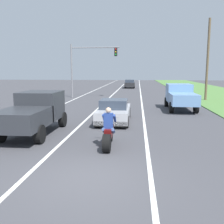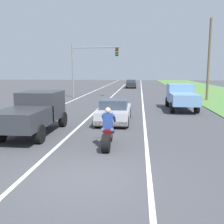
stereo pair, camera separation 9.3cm
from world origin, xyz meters
The scene contains 11 objects.
ground_plane centered at (0.00, 0.00, 0.00)m, with size 160.00×160.00×0.00m, color #424247.
lane_stripe_left_solid centered at (-5.40, 20.00, 0.00)m, with size 0.14×120.00×0.01m, color white.
lane_stripe_right_solid centered at (1.80, 20.00, 0.00)m, with size 0.14×120.00×0.01m, color white.
lane_stripe_centre_dashed centered at (-1.80, 20.00, 0.00)m, with size 0.14×120.00×0.01m, color white.
motorcycle_with_rider centered at (0.27, 2.96, 0.59)m, with size 0.70×2.21×1.62m.
sports_car_silver centered at (0.01, 8.20, 0.63)m, with size 1.84×4.30×1.37m.
pickup_truck_left_lane_dark_grey centered at (-3.55, 4.89, 1.11)m, with size 2.02×4.80×1.98m.
pickup_truck_right_shoulder_light_blue centered at (4.73, 13.59, 1.11)m, with size 2.02×4.80×1.98m.
traffic_light_mast_near centered at (-4.36, 22.14, 4.06)m, with size 5.52×0.34×6.00m.
utility_pole_roadside centered at (8.40, 20.48, 4.10)m, with size 0.24×0.24×8.21m, color brown.
distant_car_far_ahead centered at (-0.04, 39.48, 0.77)m, with size 1.80×4.00×1.50m.
Camera 2 is at (1.48, -6.85, 3.02)m, focal length 41.24 mm.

